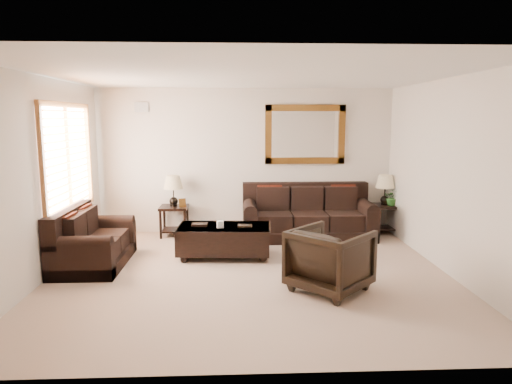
{
  "coord_description": "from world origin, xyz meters",
  "views": [
    {
      "loc": [
        -0.18,
        -6.06,
        2.13
      ],
      "look_at": [
        0.11,
        0.6,
        1.07
      ],
      "focal_mm": 32.0,
      "sensor_mm": 36.0,
      "label": 1
    }
  ],
  "objects_px": {
    "sofa": "(307,218)",
    "loveseat": "(90,244)",
    "end_table_right": "(385,196)",
    "armchair": "(330,257)",
    "coffee_table": "(224,238)",
    "end_table_left": "(174,197)"
  },
  "relations": [
    {
      "from": "sofa",
      "to": "loveseat",
      "type": "distance_m",
      "value": 3.76
    },
    {
      "from": "end_table_right",
      "to": "armchair",
      "type": "xyz_separation_m",
      "value": [
        -1.61,
        -2.83,
        -0.29
      ]
    },
    {
      "from": "armchair",
      "to": "sofa",
      "type": "bearing_deg",
      "value": -48.12
    },
    {
      "from": "loveseat",
      "to": "armchair",
      "type": "xyz_separation_m",
      "value": [
        3.32,
        -1.16,
        0.12
      ]
    },
    {
      "from": "coffee_table",
      "to": "armchair",
      "type": "bearing_deg",
      "value": -44.19
    },
    {
      "from": "loveseat",
      "to": "end_table_left",
      "type": "relative_size",
      "value": 1.36
    },
    {
      "from": "end_table_right",
      "to": "armchair",
      "type": "relative_size",
      "value": 1.27
    },
    {
      "from": "coffee_table",
      "to": "armchair",
      "type": "xyz_separation_m",
      "value": [
        1.36,
        -1.49,
        0.13
      ]
    },
    {
      "from": "end_table_right",
      "to": "sofa",
      "type": "bearing_deg",
      "value": -173.45
    },
    {
      "from": "sofa",
      "to": "armchair",
      "type": "bearing_deg",
      "value": -92.83
    },
    {
      "from": "end_table_right",
      "to": "coffee_table",
      "type": "relative_size",
      "value": 0.75
    },
    {
      "from": "sofa",
      "to": "armchair",
      "type": "height_order",
      "value": "sofa"
    },
    {
      "from": "end_table_left",
      "to": "armchair",
      "type": "bearing_deg",
      "value": -50.78
    },
    {
      "from": "loveseat",
      "to": "end_table_right",
      "type": "height_order",
      "value": "end_table_right"
    },
    {
      "from": "loveseat",
      "to": "coffee_table",
      "type": "relative_size",
      "value": 1.03
    },
    {
      "from": "loveseat",
      "to": "armchair",
      "type": "bearing_deg",
      "value": -109.24
    },
    {
      "from": "end_table_left",
      "to": "coffee_table",
      "type": "distance_m",
      "value": 1.69
    },
    {
      "from": "armchair",
      "to": "end_table_left",
      "type": "bearing_deg",
      "value": -6.08
    },
    {
      "from": "sofa",
      "to": "end_table_left",
      "type": "relative_size",
      "value": 2.09
    },
    {
      "from": "armchair",
      "to": "coffee_table",
      "type": "bearing_deg",
      "value": -2.99
    },
    {
      "from": "end_table_left",
      "to": "end_table_right",
      "type": "xyz_separation_m",
      "value": [
        3.92,
        0.0,
        -0.01
      ]
    },
    {
      "from": "end_table_left",
      "to": "loveseat",
      "type": "bearing_deg",
      "value": -121.1
    }
  ]
}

